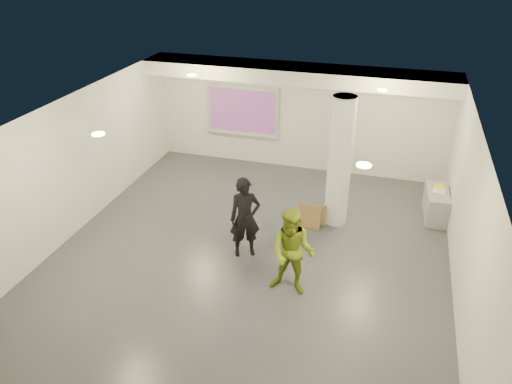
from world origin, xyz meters
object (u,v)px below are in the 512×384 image
(column, at_px, (340,162))
(man, at_px, (292,252))
(woman, at_px, (245,218))
(projection_screen, at_px, (242,111))
(credenza, at_px, (436,204))

(column, distance_m, man, 2.86)
(man, bearing_deg, woman, 146.81)
(column, height_order, projection_screen, column)
(woman, height_order, man, woman)
(woman, distance_m, man, 1.50)
(projection_screen, bearing_deg, woman, -71.56)
(column, relative_size, man, 1.74)
(column, height_order, man, column)
(column, distance_m, projection_screen, 4.08)
(credenza, relative_size, woman, 0.68)
(credenza, height_order, woman, woman)
(column, relative_size, credenza, 2.57)
(column, bearing_deg, woman, -131.17)
(woman, bearing_deg, projection_screen, 81.81)
(column, xyz_separation_m, projection_screen, (-3.10, 2.65, 0.03))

